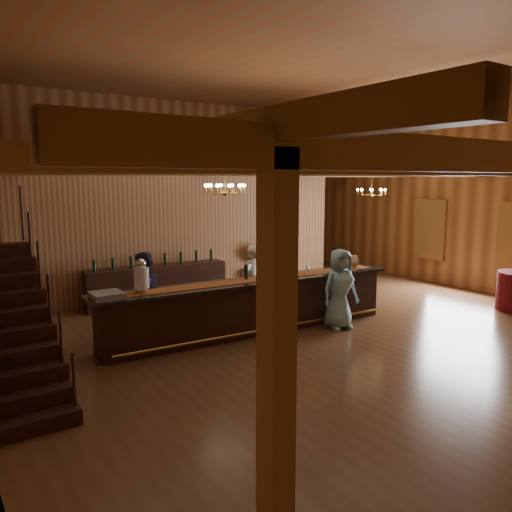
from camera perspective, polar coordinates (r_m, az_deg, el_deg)
floor at (r=10.78m, az=3.98°, el=-7.40°), size 14.00×14.00×0.00m
ceiling at (r=10.65m, az=4.32°, el=22.33°), size 14.00×14.00×0.00m
wall_back at (r=16.42m, az=-11.39°, el=7.74°), size 12.00×0.10×5.50m
wall_right at (r=14.85m, az=22.72°, el=7.14°), size 0.10×14.00×5.50m
beam_grid at (r=10.76m, az=2.47°, el=10.06°), size 11.90×13.90×0.39m
support_posts at (r=10.06m, az=5.85°, el=0.74°), size 9.20×10.20×3.20m
partition_wall at (r=13.12m, az=-7.22°, el=2.36°), size 9.00×0.18×3.10m
window_right_back at (r=15.45m, az=19.25°, el=2.90°), size 0.12×1.05×1.75m
staircase at (r=7.69m, az=-25.92°, el=-7.20°), size 1.00×2.80×2.00m
backroom_boxes at (r=15.13m, az=-9.93°, el=-0.75°), size 4.10×0.60×1.10m
tasting_bar at (r=9.85m, az=-0.41°, el=-5.73°), size 6.34×1.20×1.06m
beverage_dispenser at (r=8.84m, az=-12.98°, el=-2.29°), size 0.26×0.26×0.60m
glass_rack_tray at (r=8.63m, az=-16.68°, el=-4.32°), size 0.50×0.50×0.10m
raffle_drum at (r=11.09m, az=10.78°, el=-0.58°), size 0.34×0.24×0.30m
bar_bottle_0 at (r=9.77m, az=-1.13°, el=-1.84°), size 0.07×0.07×0.30m
bar_bottle_1 at (r=10.02m, az=1.36°, el=-1.57°), size 0.07×0.07×0.30m
bar_bottle_2 at (r=10.04m, az=1.49°, el=-1.55°), size 0.07×0.07×0.30m
backbar_shelf at (r=12.27m, az=-11.19°, el=-3.26°), size 3.41×0.84×0.95m
chandelier_left at (r=10.02m, az=-3.57°, el=7.73°), size 0.80×0.80×0.54m
chandelier_right at (r=14.53m, az=13.03°, el=7.18°), size 0.80×0.80×0.71m
bartender at (r=10.63m, az=-0.51°, el=-3.07°), size 0.70×0.59×1.63m
staff_second at (r=9.65m, az=-12.77°, el=-4.44°), size 1.00×0.93×1.66m
guest at (r=10.20m, az=9.57°, el=-3.71°), size 0.86×0.63×1.63m
floor_plant at (r=14.01m, az=0.08°, el=-0.97°), size 0.85×0.77×1.25m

